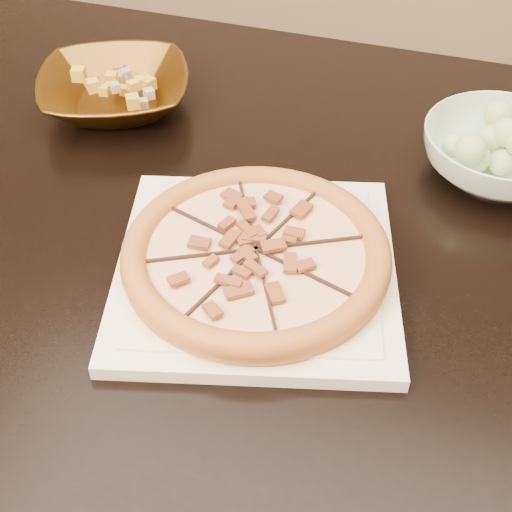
# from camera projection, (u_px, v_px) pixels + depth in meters

# --- Properties ---
(dining_table) EXTENTS (1.53, 0.99, 0.75)m
(dining_table) POSITION_uv_depth(u_px,v_px,m) (198.00, 244.00, 1.01)
(dining_table) COLOR black
(dining_table) RESTS_ON floor
(plate) EXTENTS (0.39, 0.39, 0.02)m
(plate) POSITION_uv_depth(u_px,v_px,m) (256.00, 268.00, 0.83)
(plate) COLOR white
(plate) RESTS_ON dining_table
(pizza) EXTENTS (0.31, 0.31, 0.03)m
(pizza) POSITION_uv_depth(u_px,v_px,m) (256.00, 253.00, 0.81)
(pizza) COLOR #CA742C
(pizza) RESTS_ON plate
(bronze_bowl) EXTENTS (0.30, 0.30, 0.06)m
(bronze_bowl) POSITION_uv_depth(u_px,v_px,m) (115.00, 91.00, 1.09)
(bronze_bowl) COLOR #593A10
(bronze_bowl) RESTS_ON dining_table
(mixed_dish) EXTENTS (0.11, 0.10, 0.03)m
(mixed_dish) POSITION_uv_depth(u_px,v_px,m) (111.00, 66.00, 1.06)
(mixed_dish) COLOR tan
(mixed_dish) RESTS_ON bronze_bowl
(salad_bowl) EXTENTS (0.26, 0.26, 0.07)m
(salad_bowl) POSITION_uv_depth(u_px,v_px,m) (501.00, 153.00, 0.96)
(salad_bowl) COLOR silver
(salad_bowl) RESTS_ON dining_table
(salad) EXTENTS (0.12, 0.10, 0.04)m
(salad) POSITION_uv_depth(u_px,v_px,m) (510.00, 121.00, 0.92)
(salad) COLOR #C7E18E
(salad) RESTS_ON salad_bowl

